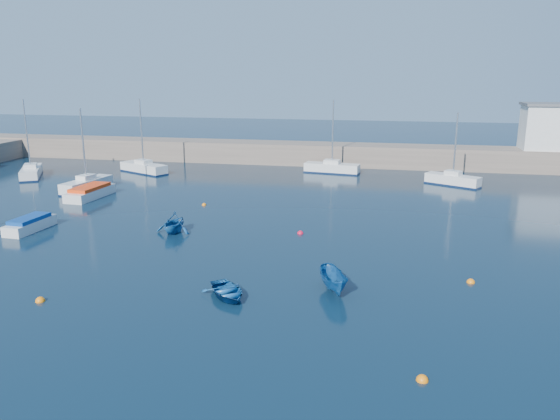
% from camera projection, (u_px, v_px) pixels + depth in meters
% --- Properties ---
extents(ground, '(220.00, 220.00, 0.00)m').
position_uv_depth(ground, '(163.00, 323.00, 25.53)').
color(ground, '#0B2032').
rests_on(ground, ground).
extents(back_wall, '(96.00, 4.50, 2.60)m').
position_uv_depth(back_wall, '(309.00, 154.00, 68.90)').
color(back_wall, '#736457').
rests_on(back_wall, ground).
extents(sailboat_3, '(2.60, 6.19, 8.02)m').
position_uv_depth(sailboat_3, '(87.00, 184.00, 53.57)').
color(sailboat_3, silver).
rests_on(sailboat_3, ground).
extents(sailboat_4, '(4.79, 6.51, 8.48)m').
position_uv_depth(sailboat_4, '(31.00, 172.00, 60.55)').
color(sailboat_4, silver).
rests_on(sailboat_4, ground).
extents(sailboat_5, '(6.52, 4.45, 8.43)m').
position_uv_depth(sailboat_5, '(144.00, 168.00, 63.00)').
color(sailboat_5, silver).
rests_on(sailboat_5, ground).
extents(sailboat_6, '(6.47, 2.67, 8.32)m').
position_uv_depth(sailboat_6, '(332.00, 168.00, 62.91)').
color(sailboat_6, silver).
rests_on(sailboat_6, ground).
extents(sailboat_7, '(5.58, 4.05, 7.44)m').
position_uv_depth(sailboat_7, '(453.00, 180.00, 56.07)').
color(sailboat_7, silver).
rests_on(sailboat_7, ground).
extents(motorboat_1, '(1.74, 4.30, 1.04)m').
position_uv_depth(motorboat_1, '(30.00, 224.00, 40.25)').
color(motorboat_1, silver).
rests_on(motorboat_1, ground).
extents(motorboat_2, '(2.31, 5.66, 1.14)m').
position_uv_depth(motorboat_2, '(90.00, 192.00, 50.60)').
color(motorboat_2, silver).
rests_on(motorboat_2, ground).
extents(dinghy_center, '(3.57, 3.73, 0.63)m').
position_uv_depth(dinghy_center, '(227.00, 292.00, 28.37)').
color(dinghy_center, '#144E8D').
rests_on(dinghy_center, ground).
extents(dinghy_left, '(2.74, 3.11, 1.55)m').
position_uv_depth(dinghy_left, '(174.00, 223.00, 39.54)').
color(dinghy_left, '#144E8D').
rests_on(dinghy_left, ground).
extents(dinghy_right, '(2.24, 3.35, 1.21)m').
position_uv_depth(dinghy_right, '(334.00, 281.00, 29.02)').
color(dinghy_right, '#144E8D').
rests_on(dinghy_right, ground).
extents(buoy_0, '(0.49, 0.49, 0.49)m').
position_uv_depth(buoy_0, '(40.00, 301.00, 27.94)').
color(buoy_0, orange).
rests_on(buoy_0, ground).
extents(buoy_1, '(0.46, 0.46, 0.46)m').
position_uv_depth(buoy_1, '(300.00, 234.00, 39.55)').
color(buoy_1, red).
rests_on(buoy_1, ground).
extents(buoy_2, '(0.46, 0.46, 0.46)m').
position_uv_depth(buoy_2, '(471.00, 283.00, 30.41)').
color(buoy_2, orange).
rests_on(buoy_2, ground).
extents(buoy_3, '(0.38, 0.38, 0.38)m').
position_uv_depth(buoy_3, '(204.00, 205.00, 47.92)').
color(buoy_3, orange).
rests_on(buoy_3, ground).
extents(buoy_5, '(0.48, 0.48, 0.48)m').
position_uv_depth(buoy_5, '(422.00, 381.00, 20.80)').
color(buoy_5, orange).
rests_on(buoy_5, ground).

